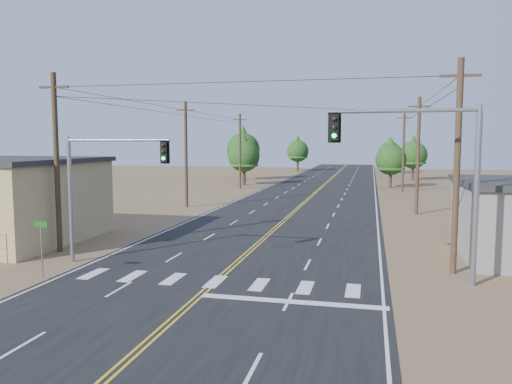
% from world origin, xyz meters
% --- Properties ---
extents(ground, '(220.00, 220.00, 0.00)m').
position_xyz_m(ground, '(0.00, 0.00, 0.00)').
color(ground, '#8E6D4C').
rests_on(ground, ground).
extents(road, '(15.00, 200.00, 0.02)m').
position_xyz_m(road, '(0.00, 30.00, 0.01)').
color(road, black).
rests_on(road, ground).
extents(utility_pole_left_near, '(1.80, 0.30, 10.00)m').
position_xyz_m(utility_pole_left_near, '(-10.50, 12.00, 5.12)').
color(utility_pole_left_near, '#4C3826').
rests_on(utility_pole_left_near, ground).
extents(utility_pole_left_mid, '(1.80, 0.30, 10.00)m').
position_xyz_m(utility_pole_left_mid, '(-10.50, 32.00, 5.12)').
color(utility_pole_left_mid, '#4C3826').
rests_on(utility_pole_left_mid, ground).
extents(utility_pole_left_far, '(1.80, 0.30, 10.00)m').
position_xyz_m(utility_pole_left_far, '(-10.50, 52.00, 5.12)').
color(utility_pole_left_far, '#4C3826').
rests_on(utility_pole_left_far, ground).
extents(utility_pole_right_near, '(1.80, 0.30, 10.00)m').
position_xyz_m(utility_pole_right_near, '(10.50, 12.00, 5.12)').
color(utility_pole_right_near, '#4C3826').
rests_on(utility_pole_right_near, ground).
extents(utility_pole_right_mid, '(1.80, 0.30, 10.00)m').
position_xyz_m(utility_pole_right_mid, '(10.50, 32.00, 5.12)').
color(utility_pole_right_mid, '#4C3826').
rests_on(utility_pole_right_mid, ground).
extents(utility_pole_right_far, '(1.80, 0.30, 10.00)m').
position_xyz_m(utility_pole_right_far, '(10.50, 52.00, 5.12)').
color(utility_pole_right_far, '#4C3826').
rests_on(utility_pole_right_far, ground).
extents(signal_mast_left, '(5.59, 0.38, 6.46)m').
position_xyz_m(signal_mast_left, '(-6.77, 10.00, 4.39)').
color(signal_mast_left, gray).
rests_on(signal_mast_left, ground).
extents(signal_mast_right, '(6.47, 0.46, 7.74)m').
position_xyz_m(signal_mast_right, '(9.15, 10.03, 5.24)').
color(signal_mast_right, gray).
rests_on(signal_mast_right, ground).
extents(street_sign, '(0.78, 0.14, 2.63)m').
position_xyz_m(street_sign, '(-7.80, 6.77, 1.76)').
color(street_sign, gray).
rests_on(street_sign, ground).
extents(tree_left_near, '(4.56, 4.56, 7.61)m').
position_xyz_m(tree_left_near, '(-11.42, 57.74, 4.65)').
color(tree_left_near, '#3F2D1E').
rests_on(tree_left_near, ground).
extents(tree_left_mid, '(5.45, 5.45, 9.09)m').
position_xyz_m(tree_left_mid, '(-14.00, 67.34, 5.56)').
color(tree_left_mid, '#3F2D1E').
rests_on(tree_left_mid, ground).
extents(tree_left_far, '(4.73, 4.73, 7.88)m').
position_xyz_m(tree_left_far, '(-9.00, 95.46, 4.82)').
color(tree_left_far, '#3F2D1E').
rests_on(tree_left_far, ground).
extents(tree_right_near, '(4.16, 4.16, 6.93)m').
position_xyz_m(tree_right_near, '(9.25, 57.70, 4.23)').
color(tree_right_near, '#3F2D1E').
rests_on(tree_right_near, ground).
extents(tree_right_mid, '(4.50, 4.50, 7.49)m').
position_xyz_m(tree_right_mid, '(13.33, 72.89, 4.58)').
color(tree_right_mid, '#3F2D1E').
rests_on(tree_right_mid, ground).
extents(tree_right_far, '(4.51, 4.51, 7.52)m').
position_xyz_m(tree_right_far, '(10.17, 90.43, 4.60)').
color(tree_right_far, '#3F2D1E').
rests_on(tree_right_far, ground).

